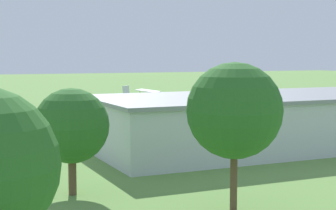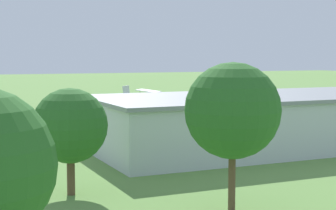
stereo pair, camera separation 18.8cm
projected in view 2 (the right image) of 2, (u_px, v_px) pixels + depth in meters
name	position (u px, v px, depth m)	size (l,w,h in m)	color
ground_plane	(127.00, 117.00, 82.63)	(400.00, 400.00, 0.00)	#608C42
hangar	(264.00, 121.00, 55.10)	(35.54, 16.08, 5.37)	silver
biplane	(142.00, 97.00, 86.95)	(7.02, 7.62, 3.76)	silver
car_green	(72.00, 132.00, 60.35)	(2.27, 4.68, 1.53)	#1E6B38
car_red	(11.00, 133.00, 59.59)	(2.39, 4.21, 1.63)	red
truck_flatbed_blue	(310.00, 111.00, 75.56)	(2.54, 7.03, 2.97)	#2D4C8C
person_watching_takeoff	(101.00, 129.00, 62.92)	(0.51, 0.51, 1.66)	#72338C
person_near_hangar_door	(261.00, 116.00, 75.48)	(0.39, 0.39, 1.69)	#B23333
person_beside_truck	(92.00, 123.00, 68.09)	(0.48, 0.48, 1.75)	#B23333
person_walking_on_apron	(48.00, 126.00, 65.09)	(0.51, 0.51, 1.78)	beige
tree_at_field_edge	(70.00, 126.00, 35.91)	(5.02, 5.02, 7.18)	brown
tree_by_windsock	(233.00, 111.00, 32.03)	(5.75, 5.75, 8.94)	brown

